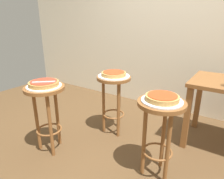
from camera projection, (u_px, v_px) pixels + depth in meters
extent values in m
plane|color=brown|center=(110.00, 159.00, 2.10)|extent=(6.00, 6.00, 0.00)
cube|color=beige|center=(175.00, 10.00, 2.89)|extent=(6.00, 0.10, 3.00)
cylinder|color=brown|center=(44.00, 88.00, 2.03)|extent=(0.41, 0.41, 0.03)
cylinder|color=brown|center=(57.00, 116.00, 2.25)|extent=(0.04, 0.04, 0.71)
cylinder|color=brown|center=(37.00, 120.00, 2.16)|extent=(0.04, 0.04, 0.71)
cylinder|color=brown|center=(50.00, 126.00, 2.05)|extent=(0.04, 0.04, 0.71)
torus|color=brown|center=(49.00, 129.00, 2.19)|extent=(0.27, 0.27, 0.02)
cylinder|color=white|center=(44.00, 86.00, 2.02)|extent=(0.35, 0.35, 0.01)
cylinder|color=#B78442|center=(44.00, 84.00, 2.01)|extent=(0.30, 0.30, 0.04)
cylinder|color=#B23823|center=(44.00, 81.00, 2.01)|extent=(0.26, 0.26, 0.01)
cylinder|color=brown|center=(162.00, 103.00, 1.67)|extent=(0.41, 0.41, 0.03)
cylinder|color=brown|center=(163.00, 135.00, 1.89)|extent=(0.04, 0.04, 0.71)
cylinder|color=brown|center=(144.00, 141.00, 1.80)|extent=(0.04, 0.04, 0.71)
cylinder|color=brown|center=(168.00, 149.00, 1.68)|extent=(0.04, 0.04, 0.71)
torus|color=brown|center=(157.00, 151.00, 1.83)|extent=(0.27, 0.27, 0.02)
cylinder|color=silver|center=(162.00, 101.00, 1.66)|extent=(0.35, 0.35, 0.01)
cylinder|color=tan|center=(162.00, 98.00, 1.65)|extent=(0.28, 0.28, 0.04)
cylinder|color=red|center=(162.00, 95.00, 1.64)|extent=(0.24, 0.24, 0.01)
cylinder|color=brown|center=(114.00, 78.00, 2.38)|extent=(0.41, 0.41, 0.03)
cylinder|color=brown|center=(119.00, 103.00, 2.60)|extent=(0.04, 0.04, 0.71)
cylinder|color=brown|center=(104.00, 106.00, 2.51)|extent=(0.04, 0.04, 0.71)
cylinder|color=brown|center=(118.00, 110.00, 2.40)|extent=(0.04, 0.04, 0.71)
torus|color=brown|center=(114.00, 114.00, 2.54)|extent=(0.27, 0.27, 0.02)
cylinder|color=silver|center=(114.00, 76.00, 2.37)|extent=(0.38, 0.38, 0.01)
cylinder|color=tan|center=(114.00, 74.00, 2.37)|extent=(0.29, 0.29, 0.04)
cylinder|color=red|center=(114.00, 72.00, 2.36)|extent=(0.25, 0.25, 0.01)
cube|color=brown|center=(187.00, 118.00, 2.19)|extent=(0.06, 0.06, 0.73)
cube|color=brown|center=(198.00, 102.00, 2.62)|extent=(0.06, 0.06, 0.73)
cube|color=silver|center=(44.00, 82.00, 1.97)|extent=(0.18, 0.16, 0.01)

